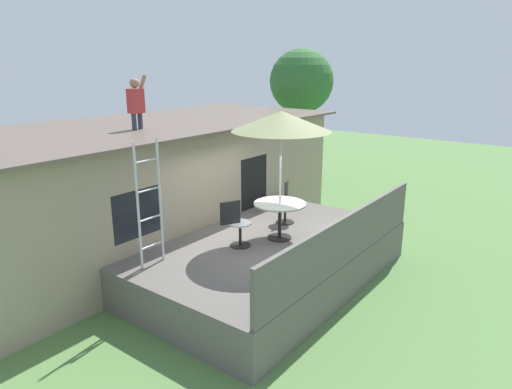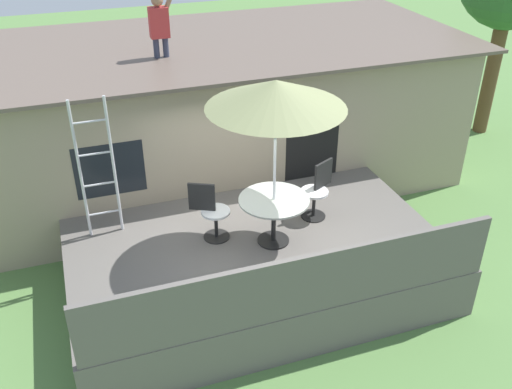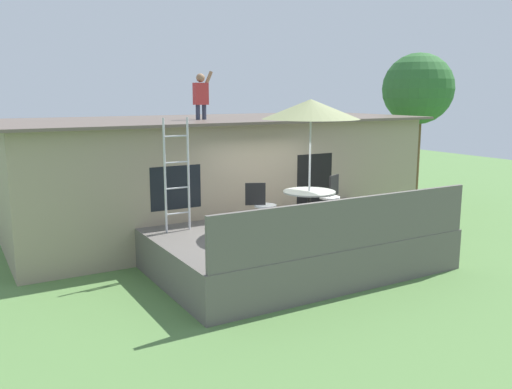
# 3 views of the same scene
# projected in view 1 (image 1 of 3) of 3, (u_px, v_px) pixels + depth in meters

# --- Properties ---
(ground_plane) EXTENTS (40.00, 40.00, 0.00)m
(ground_plane) POSITION_uv_depth(u_px,v_px,m) (269.00, 278.00, 9.29)
(ground_plane) COLOR #567F42
(house) EXTENTS (10.50, 4.50, 2.85)m
(house) POSITION_uv_depth(u_px,v_px,m) (147.00, 183.00, 10.98)
(house) COLOR gray
(house) RESTS_ON ground
(deck) EXTENTS (5.56, 3.45, 0.80)m
(deck) POSITION_uv_depth(u_px,v_px,m) (269.00, 260.00, 9.18)
(deck) COLOR #605B56
(deck) RESTS_ON ground
(deck_railing) EXTENTS (5.46, 0.08, 0.90)m
(deck_railing) POSITION_uv_depth(u_px,v_px,m) (347.00, 239.00, 7.97)
(deck_railing) COLOR #605B56
(deck_railing) RESTS_ON deck
(patio_table) EXTENTS (1.04, 1.04, 0.74)m
(patio_table) POSITION_uv_depth(u_px,v_px,m) (280.00, 211.00, 9.07)
(patio_table) COLOR black
(patio_table) RESTS_ON deck
(patio_umbrella) EXTENTS (1.90, 1.90, 2.54)m
(patio_umbrella) POSITION_uv_depth(u_px,v_px,m) (281.00, 121.00, 8.58)
(patio_umbrella) COLOR silver
(patio_umbrella) RESTS_ON deck
(step_ladder) EXTENTS (0.52, 0.04, 2.20)m
(step_ladder) POSITION_uv_depth(u_px,v_px,m) (149.00, 204.00, 7.74)
(step_ladder) COLOR silver
(step_ladder) RESTS_ON deck
(person_figure) EXTENTS (0.47, 0.20, 1.11)m
(person_figure) POSITION_uv_depth(u_px,v_px,m) (136.00, 100.00, 9.53)
(person_figure) COLOR #33384C
(person_figure) RESTS_ON house
(patio_chair_left) EXTENTS (0.59, 0.44, 0.92)m
(patio_chair_left) POSITION_uv_depth(u_px,v_px,m) (237.00, 224.00, 8.69)
(patio_chair_left) COLOR black
(patio_chair_left) RESTS_ON deck
(patio_chair_right) EXTENTS (0.59, 0.44, 0.92)m
(patio_chair_right) POSITION_uv_depth(u_px,v_px,m) (286.00, 202.00, 10.08)
(patio_chair_right) COLOR black
(patio_chair_right) RESTS_ON deck
(backyard_tree) EXTENTS (2.22, 2.22, 4.71)m
(backyard_tree) POSITION_uv_depth(u_px,v_px,m) (301.00, 83.00, 15.93)
(backyard_tree) COLOR brown
(backyard_tree) RESTS_ON ground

